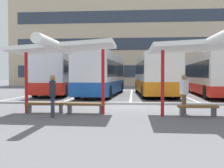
% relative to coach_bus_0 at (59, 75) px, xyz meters
% --- Properties ---
extents(ground_plane, '(160.00, 160.00, 0.00)m').
position_rel_coach_bus_0_xyz_m(ground_plane, '(6.42, -9.31, -1.69)').
color(ground_plane, slate).
extents(terminal_building, '(38.80, 13.75, 19.29)m').
position_rel_coach_bus_0_xyz_m(terminal_building, '(6.46, 23.87, 6.59)').
color(terminal_building, '#C6B293').
rests_on(terminal_building, ground).
extents(coach_bus_0, '(3.57, 11.28, 3.66)m').
position_rel_coach_bus_0_xyz_m(coach_bus_0, '(0.00, 0.00, 0.00)').
color(coach_bus_0, silver).
rests_on(coach_bus_0, ground).
extents(coach_bus_1, '(3.16, 10.42, 3.61)m').
position_rel_coach_bus_0_xyz_m(coach_bus_1, '(4.08, -1.74, -0.03)').
color(coach_bus_1, silver).
rests_on(coach_bus_1, ground).
extents(coach_bus_2, '(3.13, 10.85, 3.58)m').
position_rel_coach_bus_0_xyz_m(coach_bus_2, '(8.34, -0.63, -0.05)').
color(coach_bus_2, silver).
rests_on(coach_bus_2, ground).
extents(coach_bus_3, '(3.12, 11.75, 3.57)m').
position_rel_coach_bus_0_xyz_m(coach_bus_3, '(12.85, -0.83, -0.03)').
color(coach_bus_3, silver).
rests_on(coach_bus_3, ground).
extents(lane_stripe_0, '(0.16, 14.00, 0.01)m').
position_rel_coach_bus_0_xyz_m(lane_stripe_0, '(-1.91, -0.33, -1.68)').
color(lane_stripe_0, white).
rests_on(lane_stripe_0, ground).
extents(lane_stripe_1, '(0.16, 14.00, 0.01)m').
position_rel_coach_bus_0_xyz_m(lane_stripe_1, '(2.26, -0.33, -1.68)').
color(lane_stripe_1, white).
rests_on(lane_stripe_1, ground).
extents(lane_stripe_2, '(0.16, 14.00, 0.01)m').
position_rel_coach_bus_0_xyz_m(lane_stripe_2, '(6.42, -0.33, -1.68)').
color(lane_stripe_2, white).
rests_on(lane_stripe_2, ground).
extents(lane_stripe_3, '(0.16, 14.00, 0.01)m').
position_rel_coach_bus_0_xyz_m(lane_stripe_3, '(10.59, -0.33, -1.68)').
color(lane_stripe_3, white).
rests_on(lane_stripe_3, ground).
extents(waiting_shelter_1, '(4.37, 4.53, 3.06)m').
position_rel_coach_bus_0_xyz_m(waiting_shelter_1, '(3.62, -12.25, 1.08)').
color(waiting_shelter_1, red).
rests_on(waiting_shelter_1, ground).
extents(bench_2, '(1.72, 0.60, 0.45)m').
position_rel_coach_bus_0_xyz_m(bench_2, '(2.72, -11.84, -1.35)').
color(bench_2, brown).
rests_on(bench_2, ground).
extents(bench_3, '(1.70, 0.45, 0.45)m').
position_rel_coach_bus_0_xyz_m(bench_3, '(4.52, -11.87, -1.35)').
color(bench_3, brown).
rests_on(bench_3, ground).
extents(waiting_shelter_2, '(3.85, 5.14, 2.96)m').
position_rel_coach_bus_0_xyz_m(waiting_shelter_2, '(9.19, -12.74, 1.04)').
color(waiting_shelter_2, red).
rests_on(waiting_shelter_2, ground).
extents(bench_4, '(1.58, 0.48, 0.45)m').
position_rel_coach_bus_0_xyz_m(bench_4, '(9.19, -12.31, -1.35)').
color(bench_4, brown).
rests_on(bench_4, ground).
extents(platform_kerb, '(44.00, 0.24, 0.12)m').
position_rel_coach_bus_0_xyz_m(platform_kerb, '(6.42, -8.21, -1.63)').
color(platform_kerb, '#ADADA8').
rests_on(platform_kerb, ground).
extents(waiting_passenger_0, '(0.32, 0.51, 1.65)m').
position_rel_coach_bus_0_xyz_m(waiting_passenger_0, '(3.43, -13.04, -0.73)').
color(waiting_passenger_0, '#33384C').
rests_on(waiting_passenger_0, ground).
extents(waiting_passenger_1, '(0.30, 0.52, 1.68)m').
position_rel_coach_bus_0_xyz_m(waiting_passenger_1, '(8.79, -11.50, -0.72)').
color(waiting_passenger_1, brown).
rests_on(waiting_passenger_1, ground).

